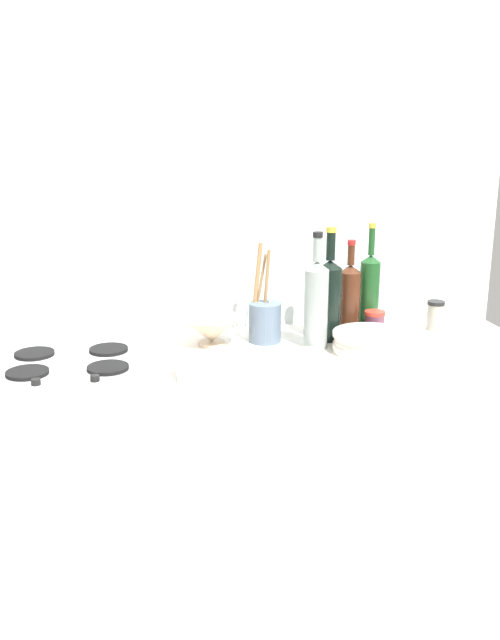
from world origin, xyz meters
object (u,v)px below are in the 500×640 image
stovetop_hob (70,366)px  wine_bottle_leftmost (349,298)px  condiment_jar_rear (374,324)px  butter_dish (203,366)px  utensil_crock (265,320)px  cutting_board (275,359)px  condiment_jar_front (435,315)px  wine_bottle_mid_left (369,291)px  wine_bottle_mid_right (329,297)px  mixing_bowl (211,330)px  plate_stack (372,342)px  wine_bottle_rightmost (316,303)px

stovetop_hob → wine_bottle_leftmost: size_ratio=1.35×
wine_bottle_leftmost → condiment_jar_rear: size_ratio=3.63×
butter_dish → utensil_crock: (0.23, 0.28, 0.04)m
stovetop_hob → cutting_board: size_ratio=1.65×
condiment_jar_front → cutting_board: bearing=-159.4°
wine_bottle_mid_left → condiment_jar_rear: (-0.01, -0.08, -0.09)m
wine_bottle_mid_right → butter_dish: 0.52m
wine_bottle_mid_left → mixing_bowl: (-0.54, -0.07, -0.09)m
wine_bottle_mid_left → butter_dish: wine_bottle_mid_left is taller
cutting_board → utensil_crock: bearing=86.7°
butter_dish → wine_bottle_mid_left: bearing=29.9°
condiment_jar_front → wine_bottle_mid_right: bearing=-173.3°
wine_bottle_leftmost → wine_bottle_mid_right: (-0.09, -0.06, 0.02)m
mixing_bowl → butter_dish: 0.28m
condiment_jar_front → condiment_jar_rear: bearing=-170.1°
stovetop_hob → condiment_jar_rear: (0.95, 0.15, 0.03)m
plate_stack → wine_bottle_mid_left: (0.07, 0.23, 0.10)m
wine_bottle_mid_left → wine_bottle_rightmost: 0.28m
stovetop_hob → mixing_bowl: size_ratio=2.20×
plate_stack → cutting_board: size_ratio=0.94×
stovetop_hob → wine_bottle_leftmost: wine_bottle_leftmost is taller
mixing_bowl → condiment_jar_rear: 0.53m
wine_bottle_mid_left → mixing_bowl: size_ratio=1.89×
butter_dish → cutting_board: butter_dish is taller
wine_bottle_leftmost → wine_bottle_rightmost: 0.20m
mixing_bowl → plate_stack: bearing=-19.2°
stovetop_hob → plate_stack: plate_stack is taller
cutting_board → condiment_jar_rear: bearing=26.6°
condiment_jar_front → condiment_jar_rear: size_ratio=1.15×
plate_stack → condiment_jar_rear: size_ratio=2.77×
mixing_bowl → condiment_jar_rear: mixing_bowl is taller
wine_bottle_mid_right → cutting_board: 0.31m
wine_bottle_mid_right → cutting_board: bearing=-139.8°
wine_bottle_leftmost → utensil_crock: bearing=-173.0°
wine_bottle_mid_left → wine_bottle_mid_right: (-0.17, -0.09, 0.01)m
stovetop_hob → utensil_crock: (0.59, 0.17, 0.06)m
butter_dish → condiment_jar_rear: condiment_jar_rear is taller
mixing_bowl → butter_dish: bearing=-102.4°
plate_stack → stovetop_hob: bearing=-180.0°
stovetop_hob → mixing_bowl: (0.42, 0.16, 0.03)m
wine_bottle_leftmost → butter_dish: 0.62m
wine_bottle_mid_right → mixing_bowl: bearing=177.3°
utensil_crock → mixing_bowl: bearing=-178.7°
stovetop_hob → utensil_crock: size_ratio=1.34×
condiment_jar_rear → cutting_board: size_ratio=0.34×
wine_bottle_mid_right → utensil_crock: size_ratio=1.16×
stovetop_hob → plate_stack: size_ratio=1.76×
plate_stack → wine_bottle_mid_left: bearing=72.3°
stovetop_hob → wine_bottle_mid_right: 0.82m
wine_bottle_mid_right → wine_bottle_rightmost: bearing=-133.0°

